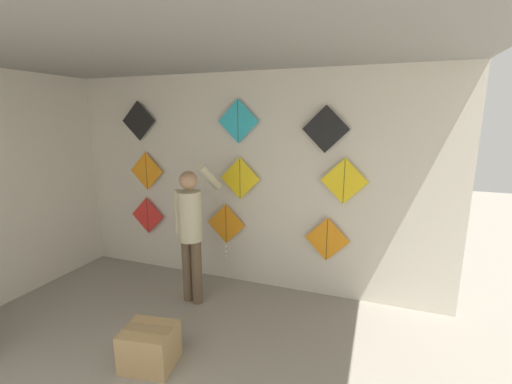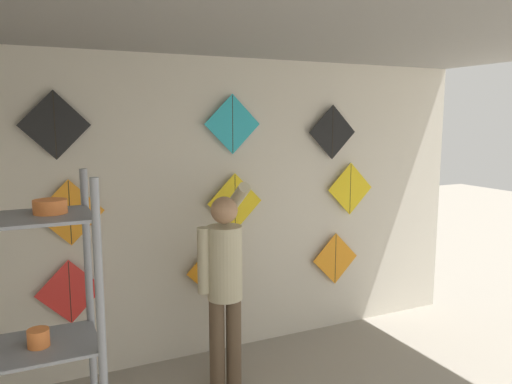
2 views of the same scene
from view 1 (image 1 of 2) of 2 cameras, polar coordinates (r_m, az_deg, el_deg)
back_panel at (r=4.59m, az=-3.76°, el=1.76°), size 5.54×0.06×2.80m
ceiling_slab at (r=2.87m, az=-22.17°, el=23.24°), size 5.54×4.75×0.04m
shopkeeper at (r=4.17m, az=-10.81°, el=-5.45°), size 0.44×0.58×1.74m
cardboard_box at (r=3.56m, az=-17.30°, el=-23.40°), size 0.51×0.46×0.38m
kite_0 at (r=5.34m, az=-17.62°, el=-3.76°), size 0.55×0.01×0.55m
kite_1 at (r=4.70m, az=-5.01°, el=-5.80°), size 0.55×0.04×0.76m
kite_2 at (r=4.33m, az=11.73°, el=-7.74°), size 0.55×0.01×0.55m
kite_3 at (r=5.19m, az=-17.80°, el=3.33°), size 0.55×0.01×0.55m
kite_4 at (r=4.45m, az=-2.68°, el=2.26°), size 0.55×0.01×0.55m
kite_5 at (r=4.12m, az=14.47°, el=1.76°), size 0.55×0.01×0.55m
kite_6 at (r=5.18m, az=-19.00°, el=11.15°), size 0.55×0.01×0.55m
kite_7 at (r=4.39m, az=-3.02°, el=11.70°), size 0.55×0.01×0.55m
kite_8 at (r=4.09m, az=11.53°, el=10.23°), size 0.55×0.01×0.55m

